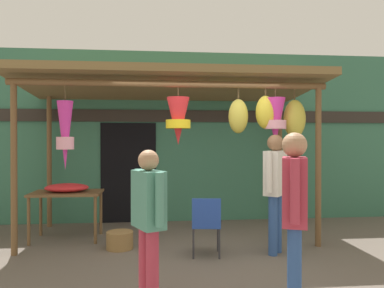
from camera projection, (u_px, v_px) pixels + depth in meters
ground_plane at (200, 256)px, 5.25m from camera, size 30.00×30.00×0.00m
shop_facade at (185, 137)px, 7.68m from camera, size 10.29×0.29×3.46m
market_stall_canopy at (178, 95)px, 6.23m from camera, size 5.04×2.28×2.75m
display_table at (67, 197)px, 6.14m from camera, size 1.12×0.71×0.79m
flower_heap_on_table at (68, 188)px, 6.12m from camera, size 0.71×0.50×0.14m
folding_chair at (206, 221)px, 5.22m from camera, size 0.44×0.44×0.84m
wicker_basket_by_table at (120, 240)px, 5.62m from camera, size 0.40×0.40×0.26m
vendor_in_orange at (275, 183)px, 5.36m from camera, size 0.42×0.48×1.73m
customer_foreground at (149, 213)px, 3.72m from camera, size 0.37×0.55×1.55m
shopper_by_bananas at (294, 207)px, 3.48m from camera, size 0.35×0.56×1.72m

